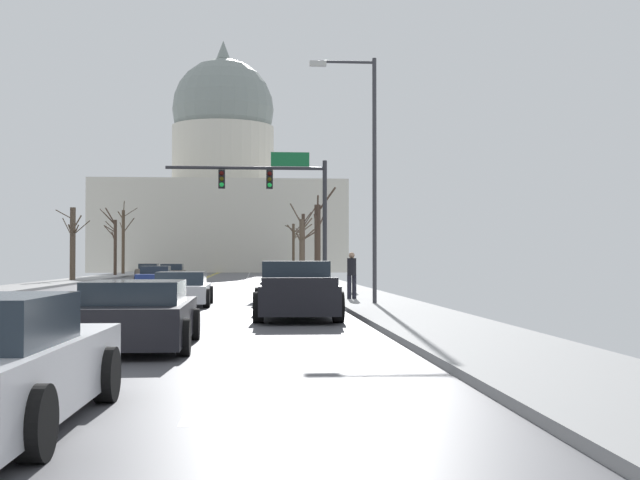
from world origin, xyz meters
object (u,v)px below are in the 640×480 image
at_px(sedan_near_00, 283,283).
at_px(sedan_oncoming_00, 155,277).
at_px(street_lamp_right, 366,159).
at_px(sedan_oncoming_01, 172,273).
at_px(pedestrian_00, 352,273).
at_px(sedan_near_03, 137,316).
at_px(pedestrian_01, 352,272).
at_px(sedan_oncoming_02, 148,271).
at_px(pickup_truck_near_02, 296,292).
at_px(sedan_near_01, 182,290).
at_px(signal_gantry, 280,192).

height_order(sedan_near_00, sedan_oncoming_00, sedan_near_00).
distance_m(street_lamp_right, sedan_oncoming_01, 33.38).
bearing_deg(pedestrian_00, sedan_near_03, -110.89).
bearing_deg(street_lamp_right, sedan_near_03, -115.98).
relative_size(sedan_oncoming_00, pedestrian_00, 2.51).
distance_m(street_lamp_right, pedestrian_01, 9.67).
height_order(sedan_oncoming_00, sedan_oncoming_02, sedan_oncoming_00).
bearing_deg(sedan_oncoming_01, sedan_oncoming_02, 104.48).
height_order(pickup_truck_near_02, pedestrian_01, pedestrian_01).
bearing_deg(sedan_near_01, pedestrian_00, 13.35).
xyz_separation_m(sedan_oncoming_00, sedan_oncoming_02, (-3.36, 23.01, 0.01)).
xyz_separation_m(sedan_oncoming_02, pedestrian_01, (13.48, -35.52, 0.49)).
bearing_deg(sedan_oncoming_00, pedestrian_01, -51.04).
distance_m(street_lamp_right, pedestrian_00, 4.91).
xyz_separation_m(pickup_truck_near_02, sedan_oncoming_00, (-6.99, 25.95, -0.16)).
bearing_deg(sedan_near_01, sedan_oncoming_01, 96.41).
distance_m(signal_gantry, sedan_oncoming_02, 33.31).
distance_m(sedan_near_03, sedan_oncoming_01, 43.89).
relative_size(sedan_oncoming_02, pedestrian_01, 2.74).
distance_m(sedan_near_01, sedan_oncoming_00, 20.09).
xyz_separation_m(sedan_near_01, pedestrian_01, (6.82, 7.30, 0.48)).
distance_m(sedan_near_03, pedestrian_00, 16.11).
relative_size(sedan_near_01, pedestrian_00, 2.53).
bearing_deg(pedestrian_00, sedan_oncoming_01, 108.37).
distance_m(pickup_truck_near_02, pedestrian_00, 7.99).
relative_size(sedan_near_01, pickup_truck_near_02, 0.82).
xyz_separation_m(sedan_near_03, pedestrian_01, (6.42, 20.88, 0.45)).
height_order(sedan_near_01, pedestrian_00, pedestrian_00).
bearing_deg(sedan_oncoming_01, street_lamp_right, -72.99).
relative_size(signal_gantry, pedestrian_01, 4.82).
bearing_deg(sedan_near_01, street_lamp_right, -13.39).
xyz_separation_m(signal_gantry, pedestrian_01, (3.07, -4.18, -3.88)).
xyz_separation_m(sedan_oncoming_00, pedestrian_01, (10.12, -12.52, 0.49)).
height_order(sedan_near_01, sedan_oncoming_01, sedan_oncoming_01).
distance_m(sedan_near_00, pickup_truck_near_02, 13.15).
bearing_deg(pickup_truck_near_02, pedestrian_00, 72.15).
distance_m(pickup_truck_near_02, sedan_near_03, 8.15).
bearing_deg(pedestrian_01, street_lamp_right, -93.45).
relative_size(sedan_oncoming_00, sedan_oncoming_02, 0.97).
bearing_deg(street_lamp_right, sedan_oncoming_02, 106.29).
height_order(street_lamp_right, pedestrian_01, street_lamp_right).
distance_m(street_lamp_right, sedan_oncoming_00, 23.79).
relative_size(signal_gantry, sedan_oncoming_00, 1.81).
relative_size(sedan_near_03, pedestrian_00, 2.58).
bearing_deg(pickup_truck_near_02, sedan_near_03, -113.86).
bearing_deg(pedestrian_00, signal_gantry, 103.39).
distance_m(pickup_truck_near_02, sedan_oncoming_02, 50.04).
bearing_deg(sedan_near_00, sedan_near_03, -99.33).
bearing_deg(signal_gantry, pickup_truck_near_02, -90.20).
bearing_deg(sedan_near_01, sedan_near_03, -88.32).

